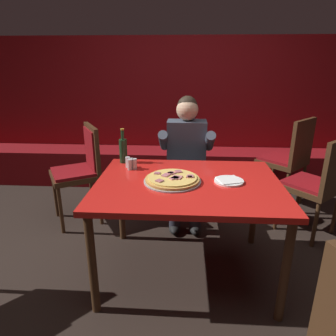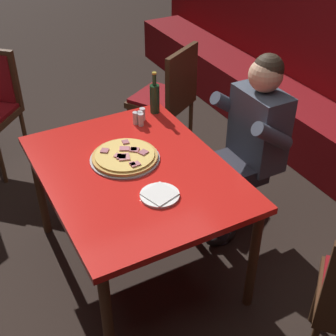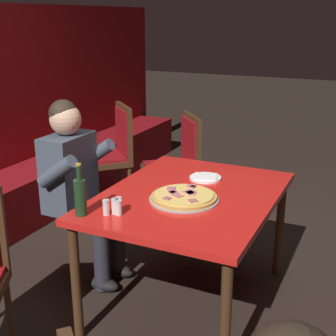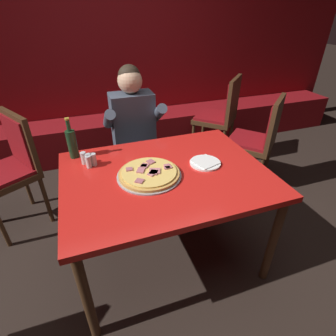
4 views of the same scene
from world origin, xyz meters
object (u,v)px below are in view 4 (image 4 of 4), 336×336
(pizza, at_px, (149,174))
(shaker_red_pepper_flakes, at_px, (89,160))
(main_dining_table, at_px, (166,182))
(shaker_parmesan, at_px, (89,162))
(beer_bottle, at_px, (72,143))
(diner_seated_blue_shirt, at_px, (136,133))
(dining_chair_far_right, at_px, (221,113))
(shaker_black_pepper, at_px, (94,160))
(dining_chair_side_aisle, at_px, (11,164))
(shaker_oregano, at_px, (84,159))
(dining_chair_far_left, at_px, (259,137))
(plate_white_paper, at_px, (205,163))

(pizza, relative_size, shaker_red_pepper_flakes, 4.76)
(main_dining_table, xyz_separation_m, shaker_parmesan, (-0.46, 0.23, 0.12))
(beer_bottle, relative_size, diner_seated_blue_shirt, 0.23)
(shaker_parmesan, bearing_deg, dining_chair_far_right, 33.01)
(shaker_black_pepper, bearing_deg, shaker_parmesan, -148.66)
(shaker_black_pepper, height_order, dining_chair_side_aisle, dining_chair_side_aisle)
(main_dining_table, height_order, shaker_black_pepper, shaker_black_pepper)
(shaker_parmesan, bearing_deg, shaker_black_pepper, 31.34)
(pizza, relative_size, shaker_oregano, 4.76)
(shaker_red_pepper_flakes, xyz_separation_m, shaker_black_pepper, (0.03, -0.01, 0.00))
(dining_chair_far_left, bearing_deg, shaker_oregano, -169.05)
(shaker_red_pepper_flakes, bearing_deg, pizza, -37.22)
(beer_bottle, relative_size, shaker_oregano, 3.40)
(dining_chair_far_right, bearing_deg, shaker_red_pepper_flakes, -147.61)
(dining_chair_side_aisle, distance_m, dining_chair_far_left, 2.27)
(shaker_oregano, distance_m, dining_chair_far_right, 1.90)
(shaker_black_pepper, bearing_deg, dining_chair_far_right, 33.05)
(shaker_oregano, bearing_deg, shaker_black_pepper, -34.08)
(plate_white_paper, relative_size, beer_bottle, 0.72)
(shaker_black_pepper, relative_size, dining_chair_side_aisle, 0.09)
(beer_bottle, xyz_separation_m, shaker_red_pepper_flakes, (0.09, -0.16, -0.07))
(dining_chair_far_left, bearing_deg, plate_white_paper, -146.52)
(main_dining_table, relative_size, pizza, 3.21)
(dining_chair_side_aisle, bearing_deg, diner_seated_blue_shirt, 0.52)
(main_dining_table, height_order, shaker_parmesan, shaker_parmesan)
(beer_bottle, xyz_separation_m, dining_chair_far_right, (1.68, 0.85, -0.28))
(beer_bottle, relative_size, shaker_red_pepper_flakes, 3.40)
(shaker_black_pepper, bearing_deg, dining_chair_far_left, 12.76)
(shaker_red_pepper_flakes, height_order, shaker_oregano, same)
(pizza, relative_size, diner_seated_blue_shirt, 0.32)
(plate_white_paper, distance_m, shaker_parmesan, 0.78)
(shaker_oregano, distance_m, shaker_parmesan, 0.07)
(plate_white_paper, bearing_deg, dining_chair_side_aisle, 149.98)
(plate_white_paper, relative_size, shaker_red_pepper_flakes, 2.44)
(main_dining_table, xyz_separation_m, shaker_oregano, (-0.49, 0.29, 0.12))
(shaker_black_pepper, height_order, dining_chair_far_right, dining_chair_far_right)
(beer_bottle, height_order, shaker_oregano, beer_bottle)
(main_dining_table, distance_m, dining_chair_far_left, 1.36)
(dining_chair_side_aisle, xyz_separation_m, dining_chair_far_right, (2.19, 0.46, 0.01))
(pizza, xyz_separation_m, shaker_black_pepper, (-0.31, 0.25, 0.02))
(main_dining_table, relative_size, shaker_parmesan, 15.31)
(beer_bottle, bearing_deg, shaker_oregano, -64.13)
(main_dining_table, xyz_separation_m, dining_chair_far_left, (1.20, 0.62, -0.13))
(pizza, xyz_separation_m, plate_white_paper, (0.40, 0.02, -0.01))
(shaker_parmesan, relative_size, shaker_black_pepper, 1.00)
(main_dining_table, height_order, dining_chair_far_right, dining_chair_far_right)
(plate_white_paper, bearing_deg, dining_chair_far_left, 33.48)
(dining_chair_far_left, bearing_deg, pizza, -154.65)
(diner_seated_blue_shirt, bearing_deg, dining_chair_side_aisle, -179.48)
(plate_white_paper, xyz_separation_m, beer_bottle, (-0.84, 0.40, 0.10))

